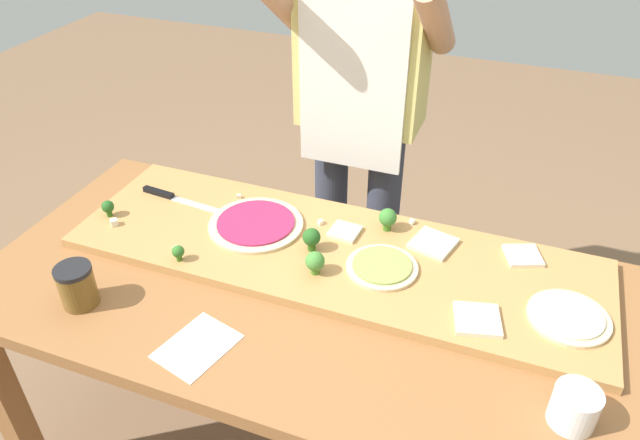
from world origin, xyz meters
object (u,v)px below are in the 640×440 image
(chefs_knife, at_px, (170,196))
(broccoli_floret_center_right, at_px, (388,218))
(prep_table, at_px, (322,319))
(cheese_crumble_b, at_px, (321,222))
(pizza_slice_far_left, at_px, (345,232))
(flour_cup, at_px, (574,409))
(cheese_crumble_c, at_px, (177,249))
(cook_center, at_px, (360,95))
(pizza_whole_pesto_green, at_px, (382,267))
(recipe_note, at_px, (197,346))
(pizza_slice_far_right, at_px, (523,256))
(sauce_jar, at_px, (77,286))
(pizza_slice_near_right, at_px, (433,243))
(cheese_crumble_a, at_px, (412,222))
(pizza_whole_cheese_artichoke, at_px, (569,317))
(pizza_slice_center, at_px, (477,319))
(broccoli_floret_front_right, at_px, (108,207))
(cheese_crumble_e, at_px, (239,196))
(cheese_crumble_d, at_px, (114,222))
(pizza_whole_beet_magenta, at_px, (256,224))
(broccoli_floret_front_mid, at_px, (178,252))
(broccoli_floret_center_left, at_px, (315,262))
(broccoli_floret_back_mid, at_px, (312,238))

(chefs_knife, height_order, broccoli_floret_center_right, broccoli_floret_center_right)
(prep_table, height_order, cheese_crumble_b, cheese_crumble_b)
(pizza_slice_far_left, bearing_deg, flour_cup, -33.45)
(cheese_crumble_c, bearing_deg, pizza_slice_far_left, 30.63)
(cook_center, bearing_deg, pizza_whole_pesto_green, -66.28)
(flour_cup, height_order, recipe_note, flour_cup)
(prep_table, relative_size, pizza_slice_far_right, 20.13)
(recipe_note, bearing_deg, sauce_jar, 175.67)
(pizza_slice_near_right, height_order, cheese_crumble_b, cheese_crumble_b)
(prep_table, bearing_deg, cook_center, 100.23)
(cheese_crumble_a, height_order, flour_cup, flour_cup)
(pizza_whole_cheese_artichoke, bearing_deg, pizza_slice_far_right, 121.11)
(recipe_note, xyz_separation_m, cook_center, (0.09, 0.95, 0.25))
(pizza_slice_far_left, relative_size, cheese_crumble_b, 6.02)
(cheese_crumble_c, bearing_deg, pizza_slice_center, 1.26)
(chefs_knife, height_order, pizza_whole_cheese_artichoke, same)
(pizza_whole_pesto_green, height_order, broccoli_floret_front_right, broccoli_floret_front_right)
(pizza_slice_center, distance_m, cheese_crumble_e, 0.82)
(pizza_slice_center, xyz_separation_m, cheese_crumble_d, (-1.04, 0.02, 0.00))
(broccoli_floret_center_right, xyz_separation_m, cheese_crumble_e, (-0.47, -0.00, -0.03))
(pizza_whole_beet_magenta, height_order, broccoli_floret_front_mid, broccoli_floret_front_mid)
(pizza_slice_far_left, distance_m, cook_center, 0.50)
(chefs_knife, bearing_deg, broccoli_floret_center_left, -17.61)
(broccoli_floret_center_right, distance_m, broccoli_floret_center_left, 0.28)
(pizza_slice_near_right, bearing_deg, chefs_knife, -176.39)
(prep_table, xyz_separation_m, pizza_whole_pesto_green, (0.12, 0.12, 0.12))
(prep_table, distance_m, pizza_whole_cheese_artichoke, 0.61)
(broccoli_floret_back_mid, distance_m, broccoli_floret_front_right, 0.62)
(pizza_whole_beet_magenta, height_order, broccoli_floret_back_mid, broccoli_floret_back_mid)
(broccoli_floret_center_right, distance_m, cheese_crumble_d, 0.79)
(broccoli_floret_center_left, xyz_separation_m, cheese_crumble_b, (-0.06, 0.21, -0.03))
(cheese_crumble_a, bearing_deg, cheese_crumble_c, -148.24)
(chefs_knife, distance_m, pizza_whole_pesto_green, 0.72)
(pizza_whole_cheese_artichoke, height_order, pizza_whole_beet_magenta, same)
(chefs_knife, distance_m, cook_center, 0.69)
(pizza_whole_cheese_artichoke, xyz_separation_m, cheese_crumble_b, (-0.69, 0.16, -0.00))
(pizza_slice_far_right, height_order, flour_cup, flour_cup)
(chefs_knife, height_order, cheese_crumble_d, cheese_crumble_d)
(sauce_jar, bearing_deg, flour_cup, 3.30)
(broccoli_floret_center_right, relative_size, broccoli_floret_front_mid, 1.47)
(pizza_slice_center, xyz_separation_m, broccoli_floret_back_mid, (-0.47, 0.12, 0.03))
(cheese_crumble_a, xyz_separation_m, cheese_crumble_b, (-0.25, -0.10, -0.00))
(broccoli_floret_back_mid, height_order, broccoli_floret_center_right, broccoli_floret_center_right)
(broccoli_floret_back_mid, bearing_deg, pizza_whole_pesto_green, -3.27)
(pizza_whole_cheese_artichoke, height_order, broccoli_floret_center_right, broccoli_floret_center_right)
(cook_center, bearing_deg, broccoli_floret_back_mid, -85.65)
(chefs_knife, xyz_separation_m, cheese_crumble_a, (0.74, 0.13, 0.00))
(prep_table, bearing_deg, cheese_crumble_c, -179.15)
(pizza_whole_beet_magenta, relative_size, broccoli_floret_back_mid, 4.07)
(pizza_slice_far_right, height_order, broccoli_floret_center_right, broccoli_floret_center_right)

